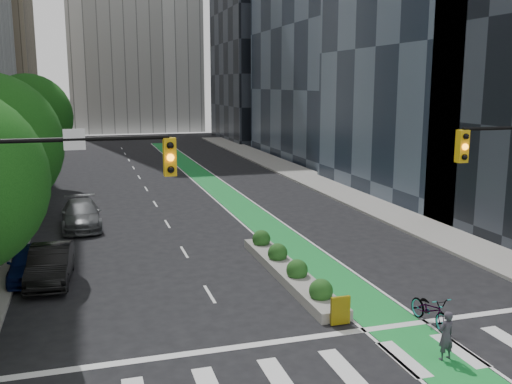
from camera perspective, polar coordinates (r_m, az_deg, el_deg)
ground at (r=18.52m, az=7.32°, el=-15.70°), size 160.00×160.00×0.00m
sidewalk_left at (r=41.20m, az=-23.16°, el=-1.50°), size 3.60×90.00×0.15m
sidewalk_right at (r=44.98m, az=8.19°, el=0.24°), size 3.60×90.00×0.15m
bike_lane_paint at (r=46.89m, az=-4.23°, el=0.66°), size 2.20×70.00×0.01m
building_dark_end at (r=87.52m, az=1.31°, el=14.58°), size 14.00×18.00×28.00m
tree_midfar at (r=37.46m, az=-22.99°, el=4.91°), size 5.60×5.60×7.76m
tree_far at (r=47.34m, az=-21.79°, el=6.96°), size 6.60×6.60×9.00m
signal_left at (r=16.03m, az=-22.74°, el=-2.50°), size 6.14×0.51×7.20m
median_planter at (r=24.84m, az=3.27°, el=-7.68°), size 1.20×10.26×1.10m
bicycle at (r=20.95m, az=17.04°, el=-11.18°), size 0.84×2.17×1.12m
cyclist at (r=18.58m, az=18.46°, el=-13.47°), size 0.62×0.46×1.55m
parked_car_left_near at (r=26.39m, az=-21.72°, el=-6.57°), size 1.74×4.18×1.42m
parked_car_left_mid at (r=25.60m, az=-19.87°, el=-6.83°), size 1.88×4.73×1.53m
parked_car_left_far at (r=34.54m, az=-17.09°, el=-2.16°), size 2.31×5.38×1.54m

